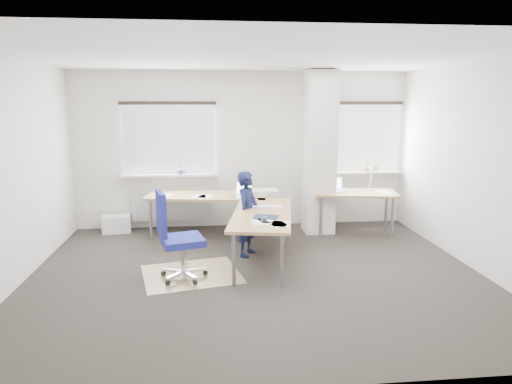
{
  "coord_description": "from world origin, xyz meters",
  "views": [
    {
      "loc": [
        -0.59,
        -5.73,
        2.27
      ],
      "look_at": [
        0.09,
        0.9,
        0.94
      ],
      "focal_mm": 32.0,
      "sensor_mm": 36.0,
      "label": 1
    }
  ],
  "objects": [
    {
      "name": "desk_main",
      "position": [
        -0.2,
        1.16,
        0.69
      ],
      "size": [
        2.4,
        2.98,
        0.96
      ],
      "rotation": [
        0.0,
        0.0,
        -0.17
      ],
      "color": "#9F7644",
      "rests_on": "ground"
    },
    {
      "name": "ground",
      "position": [
        0.0,
        0.0,
        0.0
      ],
      "size": [
        6.0,
        6.0,
        0.0
      ],
      "primitive_type": "plane",
      "color": "black",
      "rests_on": "ground"
    },
    {
      "name": "person",
      "position": [
        -0.05,
        0.8,
        0.64
      ],
      "size": [
        0.48,
        0.55,
        1.27
      ],
      "primitive_type": "imported",
      "rotation": [
        0.0,
        0.0,
        1.1
      ],
      "color": "black",
      "rests_on": "ground"
    },
    {
      "name": "task_chair",
      "position": [
        -1.0,
        -0.06,
        0.33
      ],
      "size": [
        0.65,
        0.63,
        1.17
      ],
      "rotation": [
        0.0,
        0.0,
        0.25
      ],
      "color": "navy",
      "rests_on": "ground"
    },
    {
      "name": "floor_mat",
      "position": [
        -0.86,
        0.08,
        0.0
      ],
      "size": [
        1.43,
        1.29,
        0.01
      ],
      "primitive_type": "cube",
      "rotation": [
        0.0,
        0.0,
        0.21
      ],
      "color": "#957B51",
      "rests_on": "ground"
    },
    {
      "name": "white_crate",
      "position": [
        -2.25,
        2.25,
        0.14
      ],
      "size": [
        0.53,
        0.42,
        0.29
      ],
      "primitive_type": "cube",
      "rotation": [
        0.0,
        0.0,
        0.17
      ],
      "color": "white",
      "rests_on": "ground"
    },
    {
      "name": "desk_side",
      "position": [
        1.91,
        1.8,
        0.69
      ],
      "size": [
        1.5,
        0.93,
        1.22
      ],
      "rotation": [
        0.0,
        0.0,
        -0.17
      ],
      "color": "#9F7644",
      "rests_on": "ground"
    },
    {
      "name": "room_shell",
      "position": [
        0.18,
        0.45,
        1.75
      ],
      "size": [
        6.04,
        5.04,
        2.82
      ],
      "color": "beige",
      "rests_on": "ground"
    }
  ]
}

